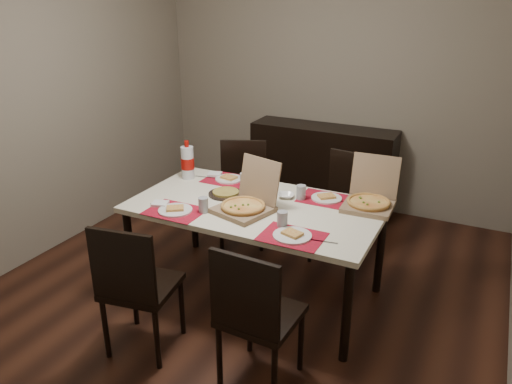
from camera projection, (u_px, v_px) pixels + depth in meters
ground at (245, 288)px, 3.98m from camera, size 3.80×4.00×0.02m
room_walls at (270, 58)px, 3.69m from camera, size 3.84×4.02×2.62m
sideboard at (322, 168)px, 5.29m from camera, size 1.50×0.40×0.90m
dining_table at (256, 213)px, 3.66m from camera, size 1.80×1.00×0.75m
chair_near_left at (135, 284)px, 3.08m from camera, size 0.48×0.48×0.93m
chair_near_right at (255, 313)px, 2.81m from camera, size 0.44×0.44×0.93m
chair_far_left at (243, 188)px, 4.60m from camera, size 0.55×0.55×0.93m
chair_far_right at (344, 203)px, 4.27m from camera, size 0.48×0.48×0.93m
setting_near_left at (181, 208)px, 3.52m from camera, size 0.46×0.30×0.11m
setting_near_right at (290, 231)px, 3.18m from camera, size 0.49×0.30×0.11m
setting_far_left at (231, 179)px, 4.07m from camera, size 0.51×0.30×0.11m
setting_far_right at (319, 197)px, 3.72m from camera, size 0.49×0.30×0.11m
napkin_loose at (250, 204)px, 3.63m from camera, size 0.15×0.14×0.02m
pizza_box_center at (246, 204)px, 3.51m from camera, size 0.44×0.47×0.35m
pizza_box_right at (370, 199)px, 3.58m from camera, size 0.36×0.39×0.34m
faina_plate at (226, 193)px, 3.80m from camera, size 0.27×0.27×0.03m
dip_bowl at (286, 196)px, 3.75m from camera, size 0.15×0.15×0.03m
soda_bottle at (188, 163)px, 4.10m from camera, size 0.11×0.11×0.32m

